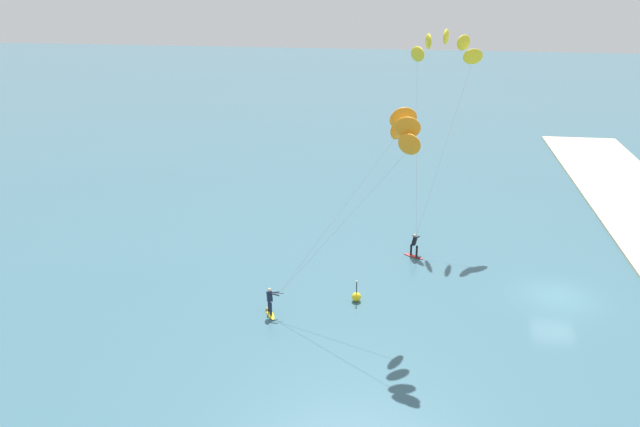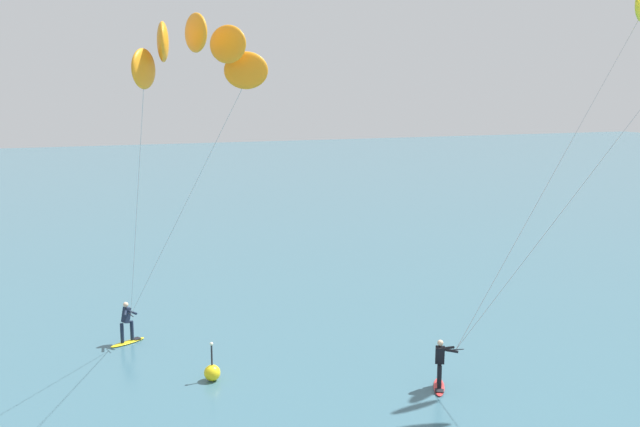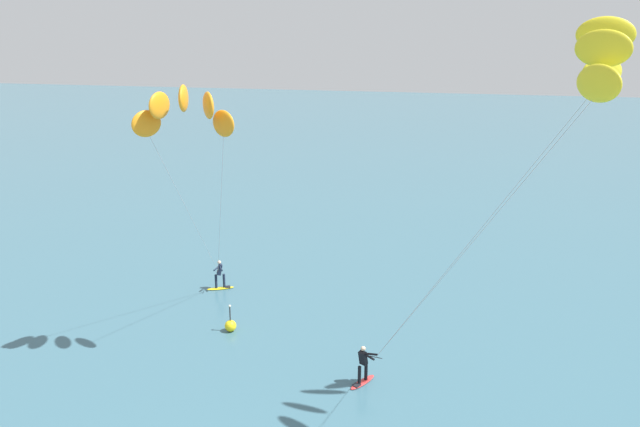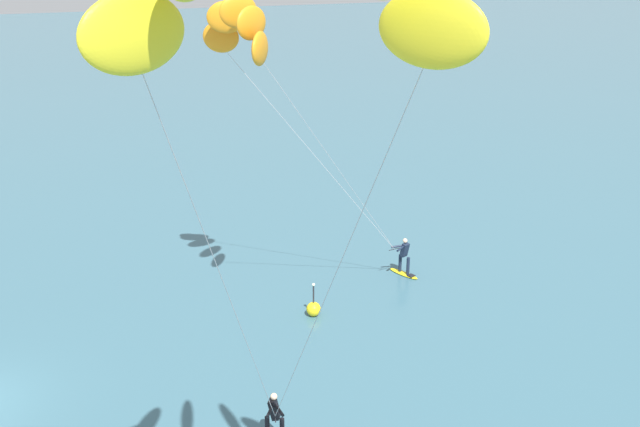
{
  "view_description": "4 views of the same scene",
  "coord_description": "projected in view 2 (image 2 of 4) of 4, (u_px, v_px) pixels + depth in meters",
  "views": [
    {
      "loc": [
        -37.43,
        9.35,
        19.06
      ],
      "look_at": [
        -1.34,
        14.42,
        5.14
      ],
      "focal_mm": 37.15,
      "sensor_mm": 36.0,
      "label": 1
    },
    {
      "loc": [
        -7.23,
        -10.78,
        9.85
      ],
      "look_at": [
        2.71,
        14.71,
        5.07
      ],
      "focal_mm": 40.14,
      "sensor_mm": 36.0,
      "label": 2
    },
    {
      "loc": [
        7.92,
        -15.29,
        14.52
      ],
      "look_at": [
        2.44,
        10.63,
        6.64
      ],
      "focal_mm": 37.08,
      "sensor_mm": 36.0,
      "label": 3
    },
    {
      "loc": [
        22.11,
        4.44,
        14.02
      ],
      "look_at": [
        -1.29,
        12.02,
        4.58
      ],
      "focal_mm": 42.1,
      "sensor_mm": 36.0,
      "label": 4
    }
  ],
  "objects": [
    {
      "name": "kitesurfer_nearshore",
      "position": [
        191.0,
        71.0,
        20.57
      ],
      "size": [
        4.51,
        8.64,
        11.95
      ],
      "color": "yellow",
      "rests_on": "ground"
    },
    {
      "name": "marker_buoy",
      "position": [
        212.0,
        372.0,
        24.4
      ],
      "size": [
        0.56,
        0.56,
        1.38
      ],
      "color": "yellow",
      "rests_on": "ground"
    }
  ]
}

